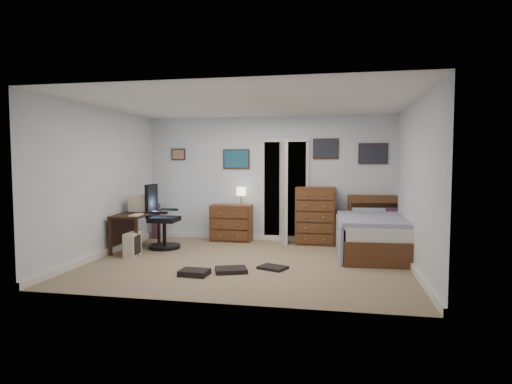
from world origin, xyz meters
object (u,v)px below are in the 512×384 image
computer_desk (132,221)px  low_dresser (232,223)px  bed (372,234)px  tall_dresser (316,216)px  office_chair (161,224)px

computer_desk → low_dresser: 1.97m
computer_desk → bed: 4.29m
computer_desk → tall_dresser: 3.45m
low_dresser → tall_dresser: 1.69m
computer_desk → bed: size_ratio=0.52×
office_chair → low_dresser: (1.09, 0.99, -0.09)m
tall_dresser → bed: bearing=-33.4°
office_chair → low_dresser: 1.47m
bed → computer_desk: bearing=-176.5°
low_dresser → bed: 2.78m
low_dresser → bed: bearing=-16.1°
computer_desk → tall_dresser: tall_dresser is taller
low_dresser → bed: (2.69, -0.70, -0.02)m
computer_desk → office_chair: office_chair is taller
office_chair → bed: (3.78, 0.29, -0.11)m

